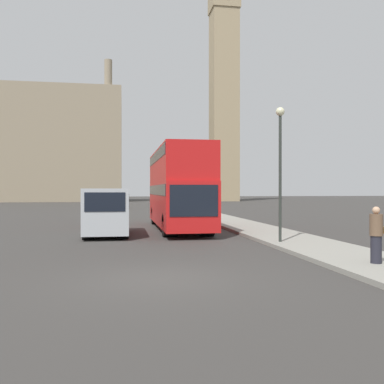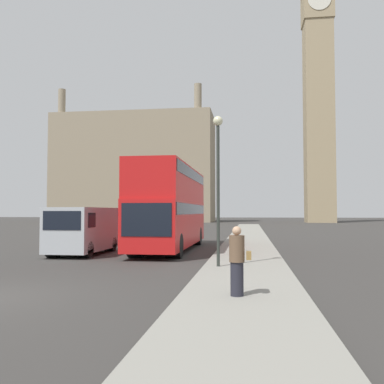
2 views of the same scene
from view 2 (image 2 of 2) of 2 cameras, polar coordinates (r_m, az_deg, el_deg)
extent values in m
cube|color=gray|center=(10.04, 6.82, -14.55)|extent=(3.12, 120.00, 0.15)
cube|color=tan|center=(90.49, 16.54, 8.95)|extent=(5.47, 5.47, 40.34)
cube|color=tan|center=(98.03, 16.34, 22.70)|extent=(5.91, 5.91, 7.20)
cube|color=gray|center=(94.17, -7.63, 3.09)|extent=(34.19, 12.57, 23.03)
cylinder|color=gray|center=(96.56, -16.96, 11.51)|extent=(1.51, 1.51, 5.07)
cylinder|color=gray|center=(88.77, 0.79, 12.65)|extent=(1.51, 1.51, 5.07)
cube|color=red|center=(24.01, -2.87, -4.15)|extent=(2.52, 11.31, 2.40)
cube|color=red|center=(24.04, -2.86, 0.95)|extent=(2.52, 11.08, 1.87)
cube|color=black|center=(24.00, -2.87, -2.30)|extent=(2.56, 10.85, 0.55)
cube|color=black|center=(24.09, -2.86, 2.28)|extent=(2.56, 10.63, 0.55)
cube|color=black|center=(18.46, -6.11, -3.70)|extent=(2.22, 0.03, 1.44)
cylinder|color=black|center=(20.40, -7.46, -7.05)|extent=(0.70, 1.15, 1.15)
cylinder|color=black|center=(20.00, -2.40, -7.16)|extent=(0.70, 1.15, 1.15)
cylinder|color=black|center=(28.10, -3.21, -5.85)|extent=(0.70, 1.15, 1.15)
cylinder|color=black|center=(27.81, 0.47, -5.89)|extent=(0.70, 1.15, 1.15)
cube|color=#B2B7BC|center=(22.45, -14.21, -4.77)|extent=(2.10, 5.19, 2.14)
cube|color=black|center=(20.04, -16.98, -3.66)|extent=(1.79, 0.02, 0.86)
cube|color=black|center=(20.88, -15.92, -3.62)|extent=(2.13, 0.93, 0.69)
cylinder|color=black|center=(21.21, -18.02, -7.28)|extent=(0.53, 0.78, 0.78)
cylinder|color=black|center=(20.58, -14.03, -7.48)|extent=(0.53, 0.78, 0.78)
cylinder|color=black|center=(24.43, -14.40, -6.70)|extent=(0.53, 0.78, 0.78)
cylinder|color=black|center=(23.88, -10.87, -6.83)|extent=(0.53, 0.78, 0.78)
cylinder|color=#23232D|center=(10.43, 6.02, -11.45)|extent=(0.31, 0.31, 0.80)
cylinder|color=brown|center=(10.35, 6.00, -7.52)|extent=(0.37, 0.37, 0.63)
sphere|color=tan|center=(10.32, 5.99, -5.16)|extent=(0.22, 0.22, 0.22)
cube|color=olive|center=(10.36, 7.59, -8.39)|extent=(0.12, 0.24, 0.20)
cylinder|color=#2D332D|center=(15.80, 3.50, -0.47)|extent=(0.12, 0.12, 5.20)
sphere|color=beige|center=(16.15, 3.47, 9.43)|extent=(0.36, 0.36, 0.36)
cube|color=maroon|center=(51.62, -2.06, -4.41)|extent=(1.72, 4.53, 0.82)
cube|color=black|center=(51.71, -2.04, -3.65)|extent=(1.55, 2.17, 0.53)
cylinder|color=black|center=(50.32, -3.10, -4.74)|extent=(0.38, 0.61, 0.61)
cylinder|color=black|center=(50.09, -1.58, -4.75)|extent=(0.38, 0.61, 0.61)
cylinder|color=black|center=(53.17, -2.51, -4.63)|extent=(0.38, 0.61, 0.61)
cylinder|color=black|center=(52.95, -1.07, -4.64)|extent=(0.38, 0.61, 0.61)
camera|label=1|loc=(7.69, -90.33, 0.93)|focal=40.00mm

